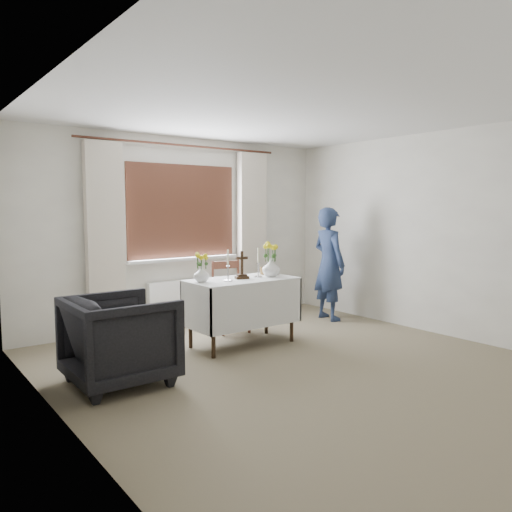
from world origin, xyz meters
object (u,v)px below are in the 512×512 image
at_px(flower_vase_left, 202,274).
at_px(wooden_cross, 242,265).
at_px(altar_table, 242,312).
at_px(flower_vase_right, 271,268).
at_px(armchair, 120,339).
at_px(person, 329,264).
at_px(wooden_chair, 231,297).

bearing_deg(flower_vase_left, wooden_cross, -6.54).
distance_m(altar_table, flower_vase_right, 0.62).
relative_size(altar_table, flower_vase_left, 7.21).
bearing_deg(armchair, person, -77.63).
xyz_separation_m(altar_table, flower_vase_right, (0.38, -0.05, 0.49)).
bearing_deg(altar_table, flower_vase_left, 172.07).
xyz_separation_m(person, wooden_cross, (-1.73, -0.33, 0.13)).
bearing_deg(flower_vase_right, armchair, -170.46).
bearing_deg(flower_vase_left, wooden_chair, 35.50).
relative_size(armchair, wooden_cross, 2.79).
xyz_separation_m(wooden_cross, flower_vase_right, (0.37, -0.06, -0.05)).
height_order(wooden_cross, flower_vase_left, wooden_cross).
xyz_separation_m(armchair, person, (3.34, 0.73, 0.39)).
bearing_deg(altar_table, flower_vase_right, -7.67).
bearing_deg(flower_vase_right, altar_table, 172.33).
height_order(person, flower_vase_left, person).
distance_m(armchair, flower_vase_left, 1.28).
bearing_deg(person, flower_vase_left, 103.13).
distance_m(wooden_chair, flower_vase_left, 0.99).
xyz_separation_m(armchair, flower_vase_left, (1.11, 0.45, 0.45)).
bearing_deg(altar_table, armchair, -166.53).
height_order(wooden_chair, armchair, wooden_chair).
xyz_separation_m(wooden_cross, flower_vase_left, (-0.50, 0.06, -0.07)).
distance_m(altar_table, flower_vase_left, 0.68).
height_order(armchair, flower_vase_left, flower_vase_left).
bearing_deg(flower_vase_right, wooden_chair, 101.37).
height_order(wooden_chair, flower_vase_left, flower_vase_left).
height_order(flower_vase_left, flower_vase_right, flower_vase_right).
height_order(armchair, person, person).
bearing_deg(armchair, wooden_cross, -76.10).
height_order(person, wooden_cross, person).
xyz_separation_m(person, flower_vase_right, (-1.36, -0.40, 0.08)).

